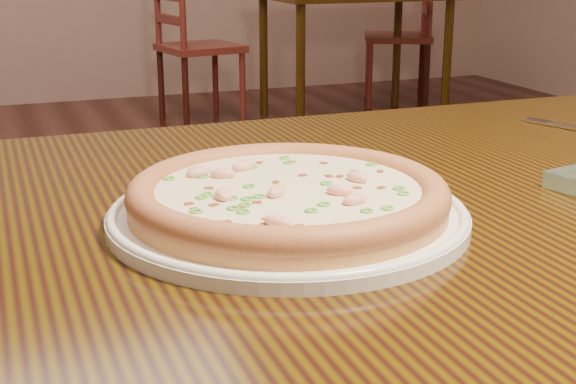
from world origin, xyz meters
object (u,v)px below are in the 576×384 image
object	(u,v)px
plate	(288,214)
chair_d	(406,36)
bg_table_right	(354,8)
hero_table	(375,282)
chair_c	(191,47)
pizza	(288,195)

from	to	relation	value
plate	chair_d	xyz separation A→B (m)	(2.33, 3.98, -0.32)
bg_table_right	hero_table	bearing A→B (deg)	-115.02
bg_table_right	chair_d	world-z (taller)	chair_d
chair_c	chair_d	xyz separation A→B (m)	(1.45, 0.08, 0.00)
hero_table	plate	xyz separation A→B (m)	(-0.12, -0.05, 0.11)
chair_c	pizza	bearing A→B (deg)	-102.79
hero_table	bg_table_right	xyz separation A→B (m)	(1.66, 3.55, 0.00)
chair_d	pizza	bearing A→B (deg)	-120.41
hero_table	pizza	bearing A→B (deg)	-157.41
bg_table_right	chair_d	size ratio (longest dim) A/B	1.05
plate	chair_d	size ratio (longest dim) A/B	0.35
bg_table_right	chair_c	size ratio (longest dim) A/B	1.05
plate	chair_c	size ratio (longest dim) A/B	0.35
plate	chair_d	world-z (taller)	chair_d
hero_table	chair_d	size ratio (longest dim) A/B	1.26
chair_c	hero_table	bearing A→B (deg)	-101.24
chair_d	bg_table_right	bearing A→B (deg)	-145.85
bg_table_right	chair_c	world-z (taller)	chair_c
bg_table_right	plate	bearing A→B (deg)	-116.27
bg_table_right	pizza	bearing A→B (deg)	-116.27
hero_table	chair_d	world-z (taller)	chair_d
plate	bg_table_right	world-z (taller)	plate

